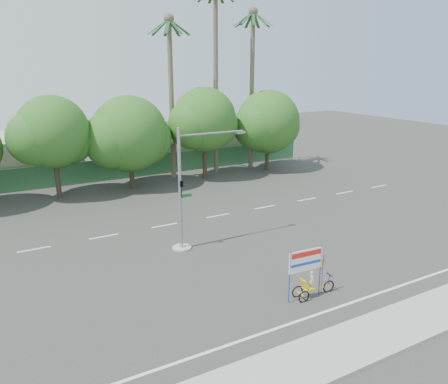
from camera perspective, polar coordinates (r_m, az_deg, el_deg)
ground at (r=23.44m, az=4.17°, el=-9.61°), size 120.00×120.00×0.00m
sidewalk_near at (r=18.46m, az=17.61°, el=-17.97°), size 50.00×2.40×0.12m
fence at (r=41.81m, az=-12.08°, el=3.19°), size 38.00×0.08×2.00m
building_left at (r=44.38m, az=-26.37°, el=3.92°), size 12.00×8.00×4.00m
building_right at (r=48.55m, az=-4.66°, el=6.25°), size 14.00×8.00×3.60m
tree_left at (r=36.25m, az=-21.53°, el=6.98°), size 6.66×5.60×8.07m
tree_center at (r=37.57m, az=-12.33°, el=7.11°), size 7.62×6.40×7.85m
tree_right at (r=40.01m, az=-2.66°, el=9.12°), size 6.90×5.80×8.36m
tree_far_right at (r=43.62m, az=5.71°, el=8.87°), size 7.38×6.20×7.94m
palm_tall at (r=41.97m, az=-1.10°, el=16.62°), size 3.73×3.79×17.45m
palm_mid at (r=43.99m, az=3.69°, el=15.19°), size 3.73×3.79×15.45m
palm_short at (r=40.08m, az=-6.96°, el=14.23°), size 3.73×3.79×14.45m
traffic_signal at (r=24.66m, az=-5.05°, el=-1.00°), size 4.72×1.10×7.00m
trike_billboard at (r=20.41m, az=11.09°, el=-10.86°), size 2.57×0.62×2.52m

